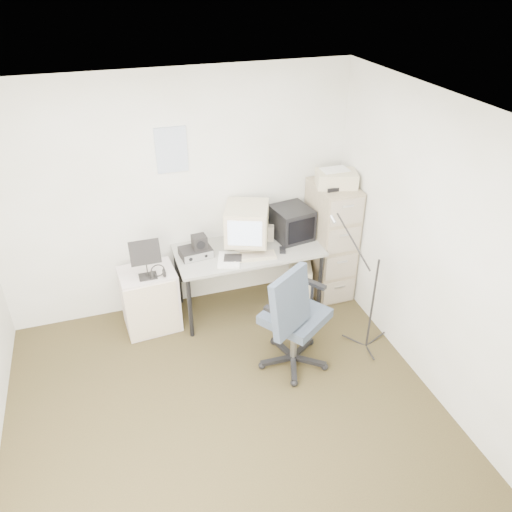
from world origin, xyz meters
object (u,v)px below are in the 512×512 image
object	(u,v)px
filing_cabinet	(330,240)
office_chair	(295,314)
side_cart	(150,299)
desk	(249,278)

from	to	relation	value
filing_cabinet	office_chair	bearing A→B (deg)	-128.94
office_chair	side_cart	world-z (taller)	office_chair
filing_cabinet	office_chair	xyz separation A→B (m)	(-0.82, -1.01, -0.08)
office_chair	side_cart	xyz separation A→B (m)	(-1.19, 0.97, -0.24)
filing_cabinet	side_cart	size ratio (longest dim) A/B	1.95
filing_cabinet	office_chair	distance (m)	1.30
desk	office_chair	size ratio (longest dim) A/B	1.31
desk	side_cart	bearing A→B (deg)	-179.59
desk	office_chair	bearing A→B (deg)	-82.24
office_chair	side_cart	size ratio (longest dim) A/B	1.72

